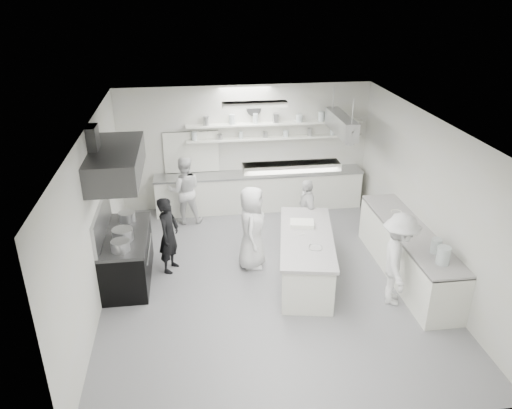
{
  "coord_description": "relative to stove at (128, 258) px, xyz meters",
  "views": [
    {
      "loc": [
        -1.31,
        -7.85,
        5.22
      ],
      "look_at": [
        -0.14,
        0.6,
        1.31
      ],
      "focal_mm": 34.71,
      "sensor_mm": 36.0,
      "label": 1
    }
  ],
  "objects": [
    {
      "name": "floor",
      "position": [
        2.6,
        -0.4,
        -0.46
      ],
      "size": [
        6.0,
        7.0,
        0.02
      ],
      "primitive_type": "cube",
      "color": "gray",
      "rests_on": "ground"
    },
    {
      "name": "cook_island_left",
      "position": [
        2.37,
        0.16,
        0.39
      ],
      "size": [
        0.69,
        0.91,
        1.68
      ],
      "primitive_type": "imported",
      "rotation": [
        0.0,
        0.0,
        1.36
      ],
      "color": "silver",
      "rests_on": "floor"
    },
    {
      "name": "ceiling",
      "position": [
        2.6,
        -0.4,
        2.56
      ],
      "size": [
        6.0,
        7.0,
        0.02
      ],
      "primitive_type": "cube",
      "color": "white",
      "rests_on": "wall_back"
    },
    {
      "name": "cook_right",
      "position": [
        4.69,
        -1.37,
        0.4
      ],
      "size": [
        0.95,
        1.24,
        1.69
      ],
      "primitive_type": "imported",
      "rotation": [
        0.0,
        0.0,
        1.24
      ],
      "color": "silver",
      "rests_on": "floor"
    },
    {
      "name": "wall_right",
      "position": [
        5.6,
        -0.4,
        1.05
      ],
      "size": [
        0.04,
        7.0,
        3.0
      ],
      "primitive_type": "cube",
      "color": "beige",
      "rests_on": "floor"
    },
    {
      "name": "light_fixture_rear",
      "position": [
        2.6,
        1.4,
        2.49
      ],
      "size": [
        1.3,
        0.25,
        0.1
      ],
      "primitive_type": "cube",
      "color": "white",
      "rests_on": "ceiling"
    },
    {
      "name": "wall_front",
      "position": [
        2.6,
        -3.9,
        1.05
      ],
      "size": [
        6.0,
        0.04,
        3.0
      ],
      "primitive_type": "cube",
      "color": "beige",
      "rests_on": "floor"
    },
    {
      "name": "cook_stove",
      "position": [
        0.78,
        0.23,
        0.31
      ],
      "size": [
        0.55,
        0.66,
        1.53
      ],
      "primitive_type": "imported",
      "rotation": [
        0.0,
        0.0,
        1.17
      ],
      "color": "black",
      "rests_on": "floor"
    },
    {
      "name": "shelf_lower",
      "position": [
        3.3,
        2.97,
        1.3
      ],
      "size": [
        4.2,
        0.26,
        0.04
      ],
      "primitive_type": "cube",
      "color": "white",
      "rests_on": "wall_back"
    },
    {
      "name": "wall_back",
      "position": [
        2.6,
        3.1,
        1.05
      ],
      "size": [
        6.0,
        0.04,
        3.0
      ],
      "primitive_type": "cube",
      "color": "beige",
      "rests_on": "floor"
    },
    {
      "name": "pass_through_window",
      "position": [
        1.3,
        3.08,
        1.0
      ],
      "size": [
        1.3,
        0.04,
        1.0
      ],
      "primitive_type": "cube",
      "color": "black",
      "rests_on": "wall_back"
    },
    {
      "name": "cook_island_right",
      "position": [
        3.64,
        0.95,
        0.27
      ],
      "size": [
        0.41,
        0.87,
        1.45
      ],
      "primitive_type": "imported",
      "rotation": [
        0.0,
        0.0,
        -1.51
      ],
      "color": "silver",
      "rests_on": "floor"
    },
    {
      "name": "wall_clock",
      "position": [
        2.8,
        3.06,
        2.0
      ],
      "size": [
        0.32,
        0.05,
        0.32
      ],
      "primitive_type": "cylinder",
      "rotation": [
        1.57,
        0.0,
        0.0
      ],
      "color": "white",
      "rests_on": "wall_back"
    },
    {
      "name": "stove",
      "position": [
        0.0,
        0.0,
        0.0
      ],
      "size": [
        0.8,
        1.8,
        0.9
      ],
      "primitive_type": "cube",
      "color": "black",
      "rests_on": "floor"
    },
    {
      "name": "shelf_upper",
      "position": [
        3.3,
        2.97,
        1.65
      ],
      "size": [
        4.2,
        0.26,
        0.04
      ],
      "primitive_type": "cube",
      "color": "white",
      "rests_on": "wall_back"
    },
    {
      "name": "right_counter",
      "position": [
        5.25,
        -0.6,
        0.02
      ],
      "size": [
        0.74,
        3.3,
        0.94
      ],
      "primitive_type": "cube",
      "color": "white",
      "rests_on": "floor"
    },
    {
      "name": "wall_left",
      "position": [
        -0.4,
        -0.4,
        1.05
      ],
      "size": [
        0.04,
        7.0,
        3.0
      ],
      "primitive_type": "cube",
      "color": "beige",
      "rests_on": "floor"
    },
    {
      "name": "bowl_island_a",
      "position": [
        3.36,
        -0.9,
        0.45
      ],
      "size": [
        0.31,
        0.31,
        0.06
      ],
      "primitive_type": "imported",
      "rotation": [
        0.0,
        0.0,
        -0.34
      ],
      "color": "#A6A6A9",
      "rests_on": "prep_island"
    },
    {
      "name": "bowl_island_b",
      "position": [
        3.2,
        -0.33,
        0.45
      ],
      "size": [
        0.18,
        0.18,
        0.06
      ],
      "primitive_type": "imported",
      "rotation": [
        0.0,
        0.0,
        0.0
      ],
      "color": "white",
      "rests_on": "prep_island"
    },
    {
      "name": "pot_rack",
      "position": [
        4.6,
        2.0,
        1.85
      ],
      "size": [
        0.3,
        1.6,
        0.4
      ],
      "primitive_type": "cube",
      "color": "#A6A6A9",
      "rests_on": "ceiling"
    },
    {
      "name": "stove_pot",
      "position": [
        0.0,
        -0.22,
        0.59
      ],
      "size": [
        0.37,
        0.37,
        0.26
      ],
      "primitive_type": "cylinder",
      "color": "#A6A6A9",
      "rests_on": "stove"
    },
    {
      "name": "light_fixture_front",
      "position": [
        2.6,
        -2.2,
        2.49
      ],
      "size": [
        1.3,
        0.25,
        0.1
      ],
      "primitive_type": "cube",
      "color": "white",
      "rests_on": "ceiling"
    },
    {
      "name": "cook_back",
      "position": [
        1.1,
        2.3,
        0.35
      ],
      "size": [
        0.78,
        0.61,
        1.59
      ],
      "primitive_type": "imported",
      "rotation": [
        0.0,
        0.0,
        -3.14
      ],
      "color": "silver",
      "rests_on": "floor"
    },
    {
      "name": "back_counter",
      "position": [
        2.9,
        2.8,
        0.01
      ],
      "size": [
        5.0,
        0.6,
        0.92
      ],
      "primitive_type": "cube",
      "color": "white",
      "rests_on": "floor"
    },
    {
      "name": "exhaust_hood",
      "position": [
        0.0,
        -0.0,
        1.9
      ],
      "size": [
        0.85,
        2.0,
        0.5
      ],
      "primitive_type": "cube",
      "color": "#3B3B3C",
      "rests_on": "wall_left"
    },
    {
      "name": "prep_island",
      "position": [
        3.31,
        -0.44,
        -0.02
      ],
      "size": [
        1.31,
        2.48,
        0.87
      ],
      "primitive_type": "cube",
      "rotation": [
        0.0,
        0.0,
        -0.19
      ],
      "color": "white",
      "rests_on": "floor"
    },
    {
      "name": "bowl_right",
      "position": [
        5.28,
        0.17,
        0.52
      ],
      "size": [
        0.28,
        0.28,
        0.05
      ],
      "primitive_type": "imported",
      "rotation": [
        0.0,
        0.0,
        -0.4
      ],
      "color": "white",
      "rests_on": "right_counter"
    }
  ]
}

